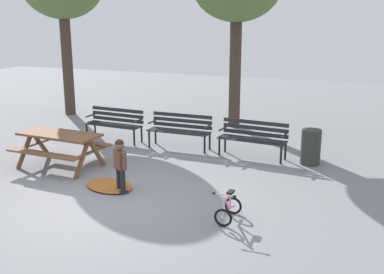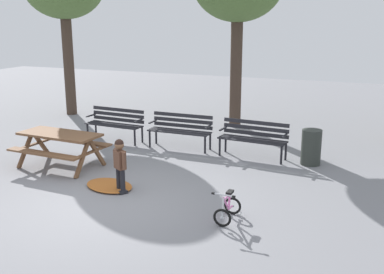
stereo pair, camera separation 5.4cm
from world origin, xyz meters
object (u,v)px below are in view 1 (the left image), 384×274
at_px(park_bench_right, 253,136).
at_px(child_standing, 120,162).
at_px(park_bench_left, 180,128).
at_px(kids_bicycle, 228,209).
at_px(trash_bin, 311,147).
at_px(picnic_table, 60,141).
at_px(park_bench_far_left, 115,122).

height_order(park_bench_right, child_standing, child_standing).
xyz_separation_m(park_bench_left, park_bench_right, (1.91, -0.10, 0.00)).
bearing_deg(park_bench_left, park_bench_right, -2.91).
distance_m(child_standing, kids_bicycle, 2.31).
height_order(child_standing, trash_bin, child_standing).
bearing_deg(picnic_table, kids_bicycle, -16.32).
bearing_deg(park_bench_far_left, trash_bin, -1.72).
height_order(picnic_table, park_bench_left, park_bench_left).
xyz_separation_m(picnic_table, child_standing, (2.02, -0.85, 0.02)).
distance_m(picnic_table, kids_bicycle, 4.45).
xyz_separation_m(child_standing, trash_bin, (3.03, 3.12, -0.21)).
bearing_deg(park_bench_far_left, kids_bicycle, -40.24).
bearing_deg(park_bench_left, picnic_table, -126.62).
bearing_deg(child_standing, picnic_table, 157.25).
relative_size(park_bench_left, kids_bicycle, 2.84).
height_order(park_bench_right, trash_bin, park_bench_right).
distance_m(picnic_table, park_bench_far_left, 2.43).
relative_size(park_bench_far_left, park_bench_right, 1.00).
height_order(child_standing, kids_bicycle, child_standing).
bearing_deg(picnic_table, trash_bin, 24.30).
bearing_deg(child_standing, park_bench_right, 61.91).
bearing_deg(park_bench_right, picnic_table, -147.87).
xyz_separation_m(picnic_table, kids_bicycle, (4.26, -1.25, -0.39)).
bearing_deg(park_bench_left, park_bench_far_left, 179.86).
bearing_deg(park_bench_right, kids_bicycle, -81.34).
xyz_separation_m(park_bench_right, trash_bin, (1.33, -0.05, -0.11)).
distance_m(park_bench_right, kids_bicycle, 3.63).
bearing_deg(kids_bicycle, picnic_table, 163.68).
distance_m(park_bench_right, child_standing, 3.60).
distance_m(child_standing, trash_bin, 4.36).
bearing_deg(child_standing, park_bench_left, 93.71).
bearing_deg(park_bench_left, trash_bin, -2.64).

